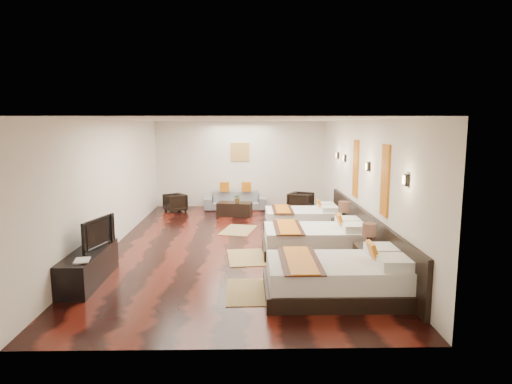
{
  "coord_description": "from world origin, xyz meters",
  "views": [
    {
      "loc": [
        0.24,
        -9.8,
        2.72
      ],
      "look_at": [
        0.45,
        0.67,
        1.1
      ],
      "focal_mm": 31.2,
      "sensor_mm": 36.0,
      "label": 1
    }
  ],
  "objects_px": {
    "nightstand_a": "(368,256)",
    "nightstand_b": "(343,228)",
    "coffee_table": "(235,209)",
    "bed_near": "(340,278)",
    "table_plant": "(238,198)",
    "book": "(74,261)",
    "sofa": "(236,200)",
    "bed_far": "(303,218)",
    "bed_mid": "(316,240)",
    "armchair_right": "(301,203)",
    "armchair_left": "(175,203)",
    "tv_console": "(89,267)",
    "tv": "(94,233)",
    "figurine": "(101,231)"
  },
  "relations": [
    {
      "from": "tv_console",
      "to": "armchair_left",
      "type": "xyz_separation_m",
      "value": [
        0.48,
        6.23,
        0.0
      ]
    },
    {
      "from": "bed_near",
      "to": "table_plant",
      "type": "distance_m",
      "value": 6.45
    },
    {
      "from": "bed_far",
      "to": "book",
      "type": "distance_m",
      "value": 6.22
    },
    {
      "from": "coffee_table",
      "to": "armchair_right",
      "type": "bearing_deg",
      "value": 12.15
    },
    {
      "from": "tv_console",
      "to": "nightstand_a",
      "type": "bearing_deg",
      "value": 4.16
    },
    {
      "from": "table_plant",
      "to": "bed_near",
      "type": "bearing_deg",
      "value": -74.29
    },
    {
      "from": "nightstand_a",
      "to": "coffee_table",
      "type": "xyz_separation_m",
      "value": [
        -2.58,
        5.2,
        -0.13
      ]
    },
    {
      "from": "bed_near",
      "to": "armchair_left",
      "type": "distance_m",
      "value": 7.87
    },
    {
      "from": "nightstand_a",
      "to": "bed_mid",
      "type": "bearing_deg",
      "value": 119.57
    },
    {
      "from": "tv",
      "to": "coffee_table",
      "type": "xyz_separation_m",
      "value": [
        2.31,
        5.35,
        -0.62
      ]
    },
    {
      "from": "book",
      "to": "bed_mid",
      "type": "bearing_deg",
      "value": 28.46
    },
    {
      "from": "bed_near",
      "to": "nightstand_b",
      "type": "distance_m",
      "value": 3.28
    },
    {
      "from": "nightstand_a",
      "to": "nightstand_b",
      "type": "relative_size",
      "value": 0.98
    },
    {
      "from": "book",
      "to": "table_plant",
      "type": "distance_m",
      "value": 6.57
    },
    {
      "from": "bed_mid",
      "to": "table_plant",
      "type": "relative_size",
      "value": 8.15
    },
    {
      "from": "bed_far",
      "to": "bed_near",
      "type": "bearing_deg",
      "value": -89.95
    },
    {
      "from": "book",
      "to": "armchair_left",
      "type": "xyz_separation_m",
      "value": [
        0.48,
        6.83,
        -0.29
      ]
    },
    {
      "from": "armchair_left",
      "to": "nightstand_a",
      "type": "bearing_deg",
      "value": 3.81
    },
    {
      "from": "bed_far",
      "to": "coffee_table",
      "type": "distance_m",
      "value": 2.42
    },
    {
      "from": "bed_mid",
      "to": "armchair_left",
      "type": "bearing_deg",
      "value": 129.17
    },
    {
      "from": "table_plant",
      "to": "nightstand_b",
      "type": "bearing_deg",
      "value": -50.44
    },
    {
      "from": "bed_far",
      "to": "coffee_table",
      "type": "height_order",
      "value": "bed_far"
    },
    {
      "from": "tv",
      "to": "sofa",
      "type": "xyz_separation_m",
      "value": [
        2.31,
        6.4,
        -0.54
      ]
    },
    {
      "from": "armchair_left",
      "to": "coffee_table",
      "type": "distance_m",
      "value": 1.99
    },
    {
      "from": "book",
      "to": "armchair_left",
      "type": "height_order",
      "value": "book"
    },
    {
      "from": "bed_near",
      "to": "armchair_right",
      "type": "distance_m",
      "value": 6.71
    },
    {
      "from": "nightstand_b",
      "to": "coffee_table",
      "type": "xyz_separation_m",
      "value": [
        -2.58,
        3.08,
        -0.14
      ]
    },
    {
      "from": "coffee_table",
      "to": "nightstand_a",
      "type": "bearing_deg",
      "value": -63.58
    },
    {
      "from": "sofa",
      "to": "table_plant",
      "type": "bearing_deg",
      "value": -86.0
    },
    {
      "from": "sofa",
      "to": "table_plant",
      "type": "height_order",
      "value": "table_plant"
    },
    {
      "from": "tv",
      "to": "table_plant",
      "type": "xyz_separation_m",
      "value": [
        2.4,
        5.28,
        -0.29
      ]
    },
    {
      "from": "nightstand_b",
      "to": "armchair_right",
      "type": "bearing_deg",
      "value": 99.01
    },
    {
      "from": "nightstand_b",
      "to": "figurine",
      "type": "relative_size",
      "value": 2.57
    },
    {
      "from": "bed_mid",
      "to": "nightstand_b",
      "type": "height_order",
      "value": "nightstand_b"
    },
    {
      "from": "book",
      "to": "sofa",
      "type": "relative_size",
      "value": 0.16
    },
    {
      "from": "armchair_right",
      "to": "nightstand_a",
      "type": "bearing_deg",
      "value": -148.07
    },
    {
      "from": "bed_far",
      "to": "book",
      "type": "relative_size",
      "value": 6.29
    },
    {
      "from": "bed_mid",
      "to": "armchair_right",
      "type": "xyz_separation_m",
      "value": [
        0.19,
        4.32,
        0.03
      ]
    },
    {
      "from": "bed_far",
      "to": "armchair_right",
      "type": "relative_size",
      "value": 2.86
    },
    {
      "from": "bed_near",
      "to": "armchair_left",
      "type": "height_order",
      "value": "bed_near"
    },
    {
      "from": "nightstand_a",
      "to": "tv_console",
      "type": "bearing_deg",
      "value": -175.84
    },
    {
      "from": "figurine",
      "to": "bed_mid",
      "type": "bearing_deg",
      "value": 12.83
    },
    {
      "from": "armchair_right",
      "to": "tv_console",
      "type": "bearing_deg",
      "value": 170.1
    },
    {
      "from": "nightstand_b",
      "to": "armchair_left",
      "type": "height_order",
      "value": "nightstand_b"
    },
    {
      "from": "bed_mid",
      "to": "sofa",
      "type": "xyz_separation_m",
      "value": [
        -1.84,
        4.94,
        -0.0
      ]
    },
    {
      "from": "figurine",
      "to": "coffee_table",
      "type": "bearing_deg",
      "value": 64.01
    },
    {
      "from": "figurine",
      "to": "tv",
      "type": "bearing_deg",
      "value": -84.35
    },
    {
      "from": "bed_near",
      "to": "bed_mid",
      "type": "height_order",
      "value": "bed_near"
    },
    {
      "from": "coffee_table",
      "to": "table_plant",
      "type": "height_order",
      "value": "table_plant"
    },
    {
      "from": "bed_near",
      "to": "tv",
      "type": "xyz_separation_m",
      "value": [
        -4.15,
        0.92,
        0.52
      ]
    }
  ]
}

